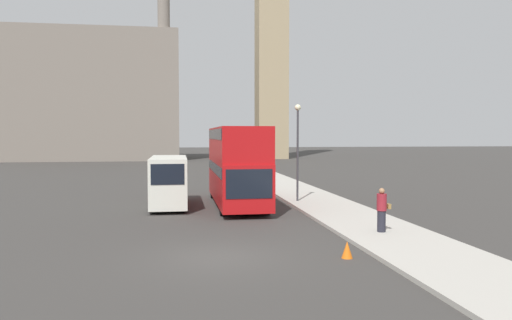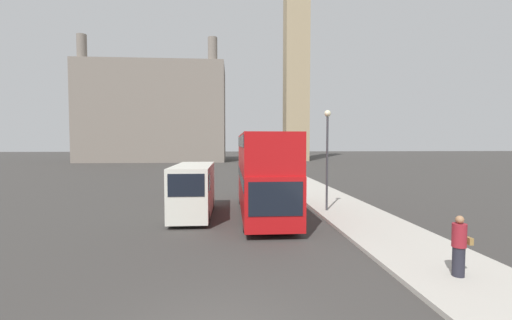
% 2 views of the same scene
% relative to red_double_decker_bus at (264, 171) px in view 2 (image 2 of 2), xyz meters
% --- Properties ---
extents(building_block_distant, '(29.70, 15.48, 24.95)m').
position_rel_red_double_decker_bus_xyz_m(building_block_distant, '(-17.96, 57.71, 7.82)').
color(building_block_distant, slate).
rests_on(building_block_distant, ground_plane).
extents(red_double_decker_bus, '(2.54, 10.08, 4.41)m').
position_rel_red_double_decker_bus_xyz_m(red_double_decker_bus, '(0.00, 0.00, 0.00)').
color(red_double_decker_bus, '#B71114').
rests_on(red_double_decker_bus, ground_plane).
extents(white_van, '(1.97, 6.06, 2.77)m').
position_rel_red_double_decker_bus_xyz_m(white_van, '(-3.79, -0.09, -0.97)').
color(white_van, silver).
rests_on(white_van, ground_plane).
extents(pedestrian, '(0.55, 0.39, 1.74)m').
position_rel_red_double_decker_bus_xyz_m(pedestrian, '(4.69, -9.35, -1.43)').
color(pedestrian, '#23232D').
rests_on(pedestrian, sidewalk_strip).
extents(street_lamp, '(0.36, 0.36, 5.62)m').
position_rel_red_double_decker_bus_xyz_m(street_lamp, '(3.61, 0.31, 1.41)').
color(street_lamp, '#38383D').
rests_on(street_lamp, sidewalk_strip).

